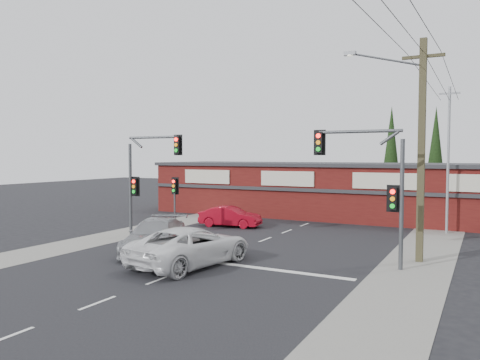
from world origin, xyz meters
The scene contains 18 objects.
ground centered at (0.00, 0.00, 0.00)m, with size 120.00×120.00×0.00m, color black.
road_strip centered at (0.00, 5.00, 0.01)m, with size 14.00×70.00×0.01m, color black.
verge_left centered at (-8.50, 5.00, 0.01)m, with size 3.00×70.00×0.02m, color gray.
verge_right centered at (8.50, 5.00, 0.01)m, with size 3.00×70.00×0.02m, color gray.
stop_line centered at (3.50, -1.50, 0.01)m, with size 6.50×0.35×0.01m, color silver.
white_suv centered at (-0.30, -2.34, 0.85)m, with size 2.80×6.08×1.69m, color white.
silver_suv centered at (-3.39, -0.92, 0.82)m, with size 2.30×5.65×1.64m, color #97999C.
red_sedan centered at (-4.16, 8.11, 0.69)m, with size 1.46×4.18×1.38m, color maroon.
lane_dashes centered at (0.00, -1.73, 0.01)m, with size 0.12×34.13×0.01m.
shop_building centered at (-0.99, 16.99, 2.13)m, with size 27.30×8.40×4.22m.
conifer_near centered at (3.50, 24.00, 5.48)m, with size 1.80×1.80×9.25m.
conifer_far centered at (7.00, 26.00, 5.48)m, with size 1.80×1.80×9.25m.
traffic_mast_left centered at (-6.43, 2.00, 3.93)m, with size 3.77×0.27×5.97m.
traffic_mast_right centered at (6.86, 1.00, 3.95)m, with size 3.96×0.27×5.97m.
pedestal_signal centered at (-7.20, 6.01, 2.41)m, with size 0.55×0.27×3.38m.
utility_pole centered at (8.36, 2.99, 5.40)m, with size 4.38×0.59×10.00m.
steel_pole centered at (9.00, 12.00, 4.70)m, with size 1.20×0.16×9.00m.
power_lines centered at (8.47, -2.47, 9.04)m, with size 2.01×29.00×1.22m.
Camera 1 is at (11.11, -19.33, 4.81)m, focal length 35.00 mm.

